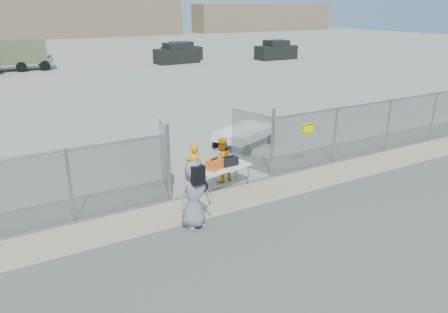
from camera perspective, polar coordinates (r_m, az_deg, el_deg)
ground at (r=13.46m, az=4.31°, el=-6.86°), size 160.00×160.00×0.00m
tarmac_inside at (r=52.71m, az=-22.87°, el=11.35°), size 160.00×80.00×0.01m
dirt_strip at (r=14.21m, az=2.03°, el=-5.32°), size 44.00×1.60×0.01m
distant_hills at (r=88.73m, az=-23.48°, el=16.84°), size 140.00×6.00×9.00m
chain_link_fence at (r=14.60m, az=0.00°, el=0.00°), size 40.00×0.20×2.20m
folding_table at (r=14.71m, az=0.05°, el=-2.79°), size 1.95×1.07×0.78m
orange_bag at (r=14.33m, az=-1.23°, el=-1.02°), size 0.63×0.54×0.33m
black_duffel at (r=14.67m, az=0.68°, el=-0.64°), size 0.59×0.36×0.27m
security_worker_left at (r=14.75m, az=-3.94°, el=-1.24°), size 0.64×0.51×1.52m
security_worker_right at (r=15.14m, az=-0.32°, el=-0.47°), size 0.88×0.74×1.61m
visitor at (r=12.06m, az=-3.94°, el=-4.99°), size 1.01×0.71×1.94m
utility_trailer at (r=19.11m, az=2.69°, el=2.58°), size 4.03×3.18×0.87m
military_truck at (r=46.02m, az=-25.39°, el=11.87°), size 6.15×2.65×2.87m
parked_vehicle_near at (r=47.43m, az=-6.21°, el=13.24°), size 4.66×2.30×2.06m
parked_vehicle_mid at (r=50.26m, az=-5.55°, el=13.53°), size 4.54×2.50×1.95m
parked_vehicle_far at (r=51.02m, az=6.81°, el=13.64°), size 4.62×2.16×2.07m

